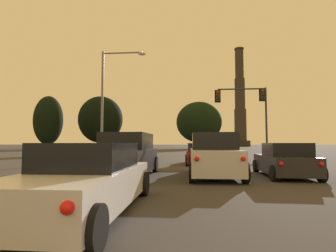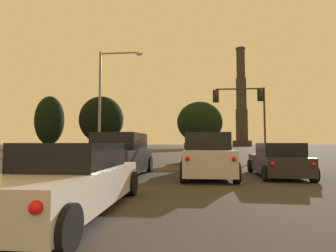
% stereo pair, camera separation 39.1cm
% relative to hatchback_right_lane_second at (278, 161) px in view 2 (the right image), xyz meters
% --- Properties ---
extents(hatchback_right_lane_second, '(2.06, 4.17, 1.44)m').
position_rel_hatchback_right_lane_second_xyz_m(hatchback_right_lane_second, '(0.00, 0.00, 0.00)').
color(hatchback_right_lane_second, '#232328').
rests_on(hatchback_right_lane_second, ground_plane).
extents(suv_center_lane_second, '(2.12, 4.91, 1.86)m').
position_rel_hatchback_right_lane_second_xyz_m(suv_center_lane_second, '(-3.04, -0.18, 0.23)').
color(suv_center_lane_second, silver).
rests_on(suv_center_lane_second, ground_plane).
extents(hatchback_center_lane_front, '(1.99, 4.14, 1.44)m').
position_rel_hatchback_right_lane_second_xyz_m(hatchback_center_lane_front, '(-3.40, 6.37, 0.00)').
color(hatchback_center_lane_front, maroon).
rests_on(hatchback_center_lane_front, ground_plane).
extents(suv_left_lane_second, '(2.15, 4.92, 1.86)m').
position_rel_hatchback_right_lane_second_xyz_m(suv_left_lane_second, '(-6.72, -0.57, 0.23)').
color(suv_left_lane_second, '#232328').
rests_on(suv_left_lane_second, ground_plane).
extents(sedan_left_lane_third, '(2.00, 4.71, 1.43)m').
position_rel_hatchback_right_lane_second_xyz_m(sedan_left_lane_third, '(-6.18, -6.37, 0.00)').
color(sedan_left_lane_third, silver).
rests_on(sedan_left_lane_third, ground_plane).
extents(traffic_light_overhead_right, '(5.00, 0.50, 6.75)m').
position_rel_hatchback_right_lane_second_xyz_m(traffic_light_overhead_right, '(1.67, 13.72, 4.46)').
color(traffic_light_overhead_right, '#2D2D30').
rests_on(traffic_light_overhead_right, ground_plane).
extents(street_lamp, '(3.69, 0.36, 8.97)m').
position_rel_hatchback_right_lane_second_xyz_m(street_lamp, '(-10.57, 8.92, 4.86)').
color(street_lamp, slate).
rests_on(street_lamp, ground_plane).
extents(smokestack, '(8.20, 8.20, 43.87)m').
position_rel_hatchback_right_lane_second_xyz_m(smokestack, '(18.10, 105.01, 16.58)').
color(smokestack, '#2B2722').
rests_on(smokestack, ground_plane).
extents(treeline_left_mid, '(8.40, 7.56, 15.33)m').
position_rel_hatchback_right_lane_second_xyz_m(treeline_left_mid, '(-45.42, 61.50, 7.50)').
color(treeline_left_mid, black).
rests_on(treeline_left_mid, ground_plane).
extents(treeline_far_left, '(12.17, 10.96, 14.43)m').
position_rel_hatchback_right_lane_second_xyz_m(treeline_far_left, '(-28.66, 58.58, 7.32)').
color(treeline_far_left, black).
rests_on(treeline_far_left, ground_plane).
extents(treeline_right_mid, '(12.24, 11.02, 12.68)m').
position_rel_hatchback_right_lane_second_xyz_m(treeline_right_mid, '(-1.56, 59.33, 6.47)').
color(treeline_right_mid, black).
rests_on(treeline_right_mid, ground_plane).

